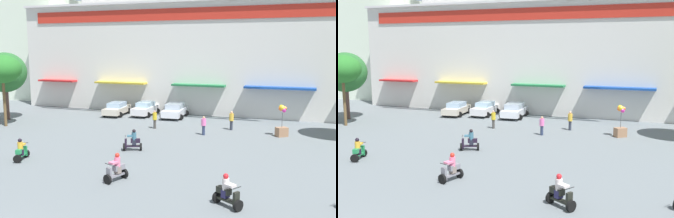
{
  "view_description": "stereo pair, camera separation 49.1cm",
  "coord_description": "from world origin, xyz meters",
  "views": [
    {
      "loc": [
        10.69,
        -9.14,
        7.08
      ],
      "look_at": [
        0.61,
        19.11,
        2.32
      ],
      "focal_mm": 41.48,
      "sensor_mm": 36.0,
      "label": 1
    },
    {
      "loc": [
        11.15,
        -8.97,
        7.08
      ],
      "look_at": [
        0.61,
        19.11,
        2.32
      ],
      "focal_mm": 41.48,
      "sensor_mm": 36.0,
      "label": 2
    }
  ],
  "objects": [
    {
      "name": "parked_car_0",
      "position": [
        -7.97,
        27.08,
        0.7
      ],
      "size": [
        2.53,
        4.23,
        1.38
      ],
      "color": "beige",
      "rests_on": "ground"
    },
    {
      "name": "scooter_rider_4",
      "position": [
        -6.08,
        10.16,
        0.59
      ],
      "size": [
        0.94,
        1.53,
        1.44
      ],
      "color": "black",
      "rests_on": "ground"
    },
    {
      "name": "colonial_building",
      "position": [
        0.0,
        36.59,
        9.36
      ],
      "size": [
        42.63,
        18.13,
        21.08
      ],
      "color": "silver",
      "rests_on": "ground"
    },
    {
      "name": "pedestrian_2",
      "position": [
        -1.7,
        22.1,
        0.91
      ],
      "size": [
        0.54,
        0.54,
        1.62
      ],
      "color": "#413E3B",
      "rests_on": "ground"
    },
    {
      "name": "plaza_tree_0",
      "position": [
        -17.1,
        21.28,
        4.66
      ],
      "size": [
        3.96,
        4.31,
        6.62
      ],
      "color": "brown",
      "rests_on": "ground"
    },
    {
      "name": "scooter_rider_2",
      "position": [
        7.63,
        7.32,
        0.63
      ],
      "size": [
        1.48,
        1.18,
        1.53
      ],
      "color": "black",
      "rests_on": "ground"
    },
    {
      "name": "plaza_tree_2",
      "position": [
        -14.89,
        18.54,
        5.15
      ],
      "size": [
        3.29,
        3.35,
        6.44
      ],
      "color": "brown",
      "rests_on": "ground"
    },
    {
      "name": "balloon_vendor_cart",
      "position": [
        9.05,
        22.63,
        1.19
      ],
      "size": [
        1.08,
        1.04,
        2.57
      ],
      "color": "#936B4E",
      "rests_on": "ground"
    },
    {
      "name": "ground_plane",
      "position": [
        0.0,
        13.0,
        0.0
      ],
      "size": [
        128.0,
        128.0,
        0.0
      ],
      "primitive_type": "plane",
      "color": "slate"
    },
    {
      "name": "pedestrian_0",
      "position": [
        3.01,
        21.02,
        0.88
      ],
      "size": [
        0.49,
        0.49,
        1.56
      ],
      "color": "#2B3552",
      "rests_on": "ground"
    },
    {
      "name": "parked_car_1",
      "position": [
        -5.09,
        28.03,
        0.74
      ],
      "size": [
        2.25,
        4.36,
        1.45
      ],
      "color": "silver",
      "rests_on": "ground"
    },
    {
      "name": "flank_building_left",
      "position": [
        -26.74,
        38.77,
        6.78
      ],
      "size": [
        13.19,
        11.58,
        13.56
      ],
      "color": "silver",
      "rests_on": "ground"
    },
    {
      "name": "pedestrian_1",
      "position": [
        4.78,
        23.75,
        0.93
      ],
      "size": [
        0.43,
        0.43,
        1.66
      ],
      "color": "#2C313D",
      "rests_on": "ground"
    },
    {
      "name": "scooter_rider_0",
      "position": [
        1.38,
        8.71,
        0.64
      ],
      "size": [
        0.95,
        1.46,
        1.53
      ],
      "color": "black",
      "rests_on": "ground"
    },
    {
      "name": "scooter_rider_5",
      "position": [
        -0.41,
        14.68,
        0.63
      ],
      "size": [
        1.4,
        0.99,
        1.51
      ],
      "color": "black",
      "rests_on": "ground"
    },
    {
      "name": "parked_car_2",
      "position": [
        -1.76,
        27.82,
        0.74
      ],
      "size": [
        2.62,
        4.38,
        1.47
      ],
      "color": "silver",
      "rests_on": "ground"
    }
  ]
}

